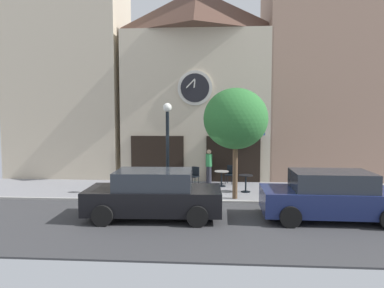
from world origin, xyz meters
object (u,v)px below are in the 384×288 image
at_px(street_lamp, 168,149).
at_px(cafe_table_rightmost, 222,176).
at_px(cafe_chair_near_tree, 172,180).
at_px(parked_car_navy, 331,196).
at_px(parked_car_black, 154,195).
at_px(cafe_chair_outer, 195,175).
at_px(cafe_table_near_door, 184,177).
at_px(cafe_table_center_left, 246,181).
at_px(street_tree, 236,119).
at_px(pedestrian_green, 209,166).
at_px(cafe_table_center_right, 142,178).
at_px(cafe_chair_corner, 167,176).
at_px(cafe_chair_right_end, 230,173).
at_px(cafe_chair_curbside, 137,175).

bearing_deg(street_lamp, cafe_table_rightmost, 42.44).
bearing_deg(cafe_chair_near_tree, cafe_table_rightmost, 32.74).
bearing_deg(parked_car_navy, parked_car_black, -178.21).
bearing_deg(parked_car_black, cafe_chair_near_tree, 88.59).
xyz_separation_m(street_lamp, cafe_chair_outer, (0.99, 2.13, -1.42)).
height_order(cafe_table_near_door, cafe_table_center_left, cafe_table_near_door).
relative_size(street_tree, pedestrian_green, 2.63).
xyz_separation_m(cafe_table_center_right, cafe_chair_corner, (1.02, 0.53, 0.02)).
bearing_deg(cafe_chair_right_end, parked_car_black, -114.37).
xyz_separation_m(street_lamp, parked_car_navy, (5.63, -3.03, -1.18)).
bearing_deg(street_lamp, cafe_table_near_door, 68.25).
xyz_separation_m(pedestrian_green, parked_car_black, (-1.65, -5.93, -0.10)).
height_order(street_lamp, pedestrian_green, street_lamp).
xyz_separation_m(street_tree, cafe_chair_right_end, (-0.06, 3.08, -2.65)).
relative_size(street_lamp, cafe_table_rightmost, 5.27).
height_order(street_tree, cafe_table_center_right, street_tree).
bearing_deg(pedestrian_green, cafe_chair_outer, -137.61).
height_order(street_lamp, cafe_chair_corner, street_lamp).
bearing_deg(parked_car_black, cafe_table_center_right, 106.93).
relative_size(cafe_chair_corner, pedestrian_green, 0.54).
bearing_deg(street_lamp, parked_car_navy, -28.28).
distance_m(street_tree, pedestrian_green, 4.01).
xyz_separation_m(street_tree, cafe_chair_curbside, (-4.49, 2.14, -2.65)).
height_order(cafe_table_rightmost, cafe_chair_outer, cafe_chair_outer).
xyz_separation_m(cafe_chair_right_end, pedestrian_green, (-1.04, -0.01, 0.33)).
distance_m(cafe_chair_corner, parked_car_black, 4.82).
distance_m(street_lamp, cafe_table_near_door, 2.03).
relative_size(cafe_chair_near_tree, cafe_chair_corner, 1.00).
relative_size(cafe_chair_outer, parked_car_black, 0.21).
distance_m(cafe_table_near_door, cafe_table_rightmost, 1.83).
height_order(cafe_chair_corner, pedestrian_green, pedestrian_green).
height_order(cafe_chair_outer, cafe_chair_near_tree, same).
relative_size(street_lamp, cafe_table_near_door, 4.96).
relative_size(cafe_table_center_right, cafe_table_center_left, 1.01).
xyz_separation_m(cafe_chair_near_tree, pedestrian_green, (1.56, 2.06, 0.33)).
xyz_separation_m(cafe_table_center_right, cafe_chair_curbside, (-0.43, 0.72, 0.02)).
relative_size(street_tree, cafe_table_center_left, 5.86).
xyz_separation_m(cafe_chair_near_tree, parked_car_navy, (5.53, -3.70, 0.23)).
bearing_deg(cafe_chair_curbside, street_tree, -25.54).
bearing_deg(cafe_table_rightmost, pedestrian_green, 132.13).
bearing_deg(cafe_table_near_door, cafe_chair_corner, 165.13).
bearing_deg(cafe_table_rightmost, street_lamp, -137.56).
xyz_separation_m(cafe_table_center_left, cafe_chair_curbside, (-5.02, 0.92, 0.04)).
bearing_deg(street_tree, cafe_table_near_door, 141.85).
bearing_deg(cafe_chair_corner, cafe_chair_right_end, 20.82).
relative_size(cafe_table_near_door, cafe_table_rightmost, 1.06).
distance_m(cafe_table_center_left, cafe_chair_corner, 3.64).
distance_m(cafe_table_center_left, cafe_chair_near_tree, 3.20).
xyz_separation_m(street_lamp, parked_car_black, (-0.00, -3.20, -1.18)).
xyz_separation_m(cafe_table_center_left, cafe_chair_corner, (-3.57, 0.72, 0.04)).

